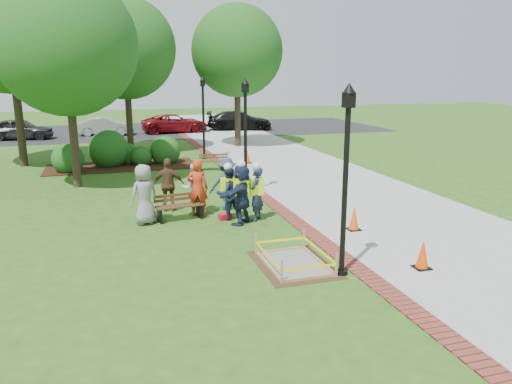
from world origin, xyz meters
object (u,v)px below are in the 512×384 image
object	(u,v)px
lamp_near	(346,167)
hivis_worker_b	(256,192)
wet_concrete_pad	(294,255)
bench_near	(180,212)
cone_front	(423,255)
hivis_worker_a	(241,193)
hivis_worker_c	(228,191)

from	to	relation	value
lamp_near	hivis_worker_b	distance (m)	4.91
wet_concrete_pad	bench_near	xyz separation A→B (m)	(-2.04, 4.50, 0.02)
bench_near	cone_front	xyz separation A→B (m)	(4.80, -5.61, 0.10)
hivis_worker_a	hivis_worker_c	bearing A→B (deg)	114.37
hivis_worker_a	bench_near	bearing A→B (deg)	151.22
cone_front	lamp_near	xyz separation A→B (m)	(-1.93, 0.27, 2.13)
hivis_worker_c	hivis_worker_b	bearing A→B (deg)	-24.89
hivis_worker_b	hivis_worker_c	world-z (taller)	hivis_worker_b
bench_near	hivis_worker_a	xyz separation A→B (m)	(1.73, -0.95, 0.71)
cone_front	hivis_worker_a	distance (m)	5.62
hivis_worker_a	cone_front	bearing A→B (deg)	-56.60
hivis_worker_c	lamp_near	bearing A→B (deg)	-74.16
bench_near	hivis_worker_a	distance (m)	2.10
wet_concrete_pad	cone_front	world-z (taller)	cone_front
lamp_near	hivis_worker_a	distance (m)	4.79
wet_concrete_pad	bench_near	world-z (taller)	bench_near
cone_front	hivis_worker_c	size ratio (longest dim) A/B	0.41
bench_near	wet_concrete_pad	bearing A→B (deg)	-65.56
cone_front	hivis_worker_c	distance (m)	6.24
wet_concrete_pad	hivis_worker_c	xyz separation A→B (m)	(-0.58, 4.13, 0.66)
wet_concrete_pad	lamp_near	xyz separation A→B (m)	(0.83, -0.84, 2.25)
lamp_near	hivis_worker_a	size ratio (longest dim) A/B	2.17
hivis_worker_c	wet_concrete_pad	bearing A→B (deg)	-82.00
hivis_worker_a	hivis_worker_c	size ratio (longest dim) A/B	1.10
hivis_worker_b	hivis_worker_a	bearing A→B (deg)	-158.13
wet_concrete_pad	lamp_near	size ratio (longest dim) A/B	0.54
wet_concrete_pad	hivis_worker_b	distance (m)	3.83
lamp_near	hivis_worker_a	world-z (taller)	lamp_near
hivis_worker_a	hivis_worker_b	xyz separation A→B (m)	(0.53, 0.21, -0.06)
hivis_worker_b	wet_concrete_pad	bearing A→B (deg)	-93.26
wet_concrete_pad	lamp_near	distance (m)	2.54
lamp_near	hivis_worker_b	size ratio (longest dim) A/B	2.35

